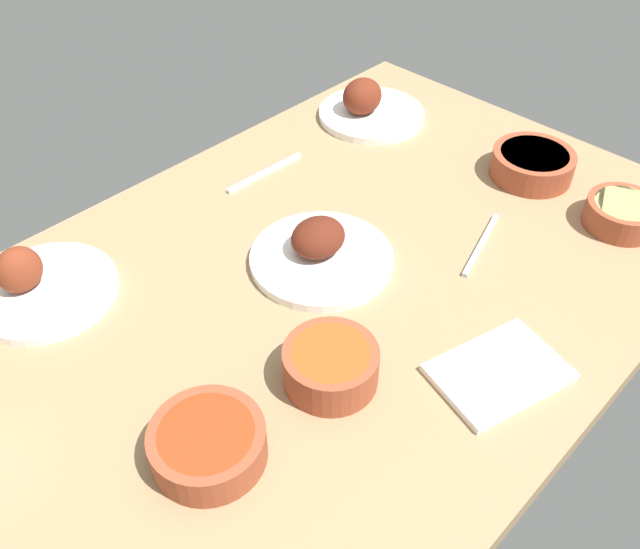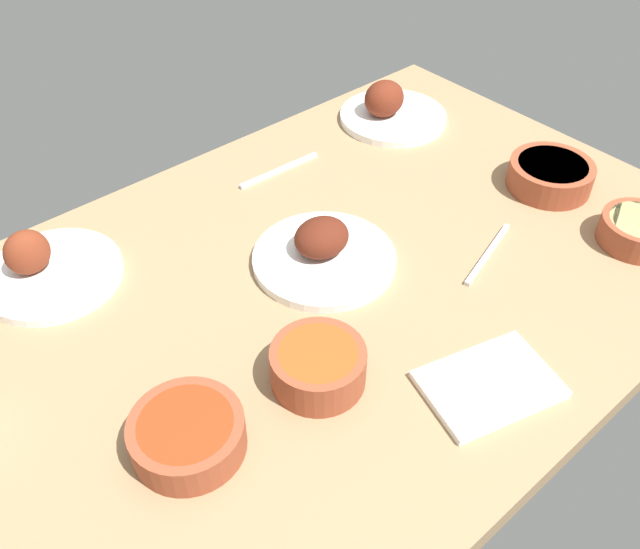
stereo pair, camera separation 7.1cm
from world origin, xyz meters
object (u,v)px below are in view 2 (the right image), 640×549
Objects in this scene: bowl_onions at (550,174)px; bowl_soup at (318,365)px; plate_center_main at (390,110)px; bowl_sauce at (187,434)px; bowl_potatoes at (638,230)px; folded_napkin at (489,385)px; fork_loose at (488,254)px; plate_far_side at (46,268)px; spoon_loose at (279,170)px; plate_near_viewer at (323,252)px.

bowl_soup reaches higher than bowl_onions.
plate_center_main is 1.46× the size of bowl_onions.
bowl_soup reaches higher than bowl_sauce.
bowl_potatoes is 44.65cm from folded_napkin.
bowl_onions is at bearing 2.82° from bowl_sauce.
bowl_sauce is 59.24cm from fork_loose.
plate_far_side reaches higher than bowl_sauce.
spoon_loose is at bearing -179.84° from plate_center_main.
bowl_onions is 52.16cm from spoon_loose.
bowl_sauce is 0.81× the size of spoon_loose.
bowl_soup is at bearing -142.93° from plate_center_main.
bowl_sauce is (-19.75, 2.60, -0.41)cm from bowl_soup.
bowl_potatoes is 0.70× the size of spoon_loose.
bowl_onions is 52.50cm from folded_napkin.
bowl_potatoes is 82.89cm from bowl_sauce.
spoon_loose is at bearing 67.02° from plate_near_viewer.
plate_near_viewer is at bearing 23.54° from bowl_sauce.
bowl_onions is 0.86× the size of spoon_loose.
plate_center_main reaches higher than bowl_potatoes.
folded_napkin is at bearing -175.22° from bowl_potatoes.
spoon_loose is at bearing 133.57° from bowl_onions.
spoon_loose is (10.91, 25.73, -1.63)cm from plate_near_viewer.
plate_near_viewer is 1.86× the size of bowl_potatoes.
folded_napkin is (-0.11, -35.46, -1.43)cm from plate_near_viewer.
bowl_soup is 52.76cm from spoon_loose.
bowl_onions is at bearing 175.72° from fork_loose.
bowl_soup is 1.04× the size of bowl_potatoes.
folded_napkin is at bearing -124.28° from plate_center_main.
fork_loose is (39.43, 1.34, -2.79)cm from bowl_soup.
spoon_loose is at bearing -92.05° from fork_loose.
bowl_potatoes is at bearing -11.89° from bowl_soup.
folded_napkin is 28.62cm from fork_loose.
bowl_sauce is at bearing -17.82° from fork_loose.
fork_loose is at bearing -1.22° from bowl_sauce.
bowl_potatoes reaches higher than folded_napkin.
fork_loose is (22.21, 18.04, -0.20)cm from folded_napkin.
plate_near_viewer reaches higher than bowl_potatoes.
fork_loose is 44.57cm from spoon_loose.
plate_far_side reaches higher than bowl_potatoes.
spoon_loose is at bearing 79.79° from folded_napkin.
plate_center_main is 1.55× the size of bowl_sauce.
plate_center_main is at bearing 37.07° from bowl_soup.
plate_near_viewer reaches higher than fork_loose.
spoon_loose is (-33.43, 57.47, -2.26)cm from bowl_potatoes.
bowl_onions is (83.82, -38.43, 0.76)cm from plate_far_side.
bowl_soup is 39.55cm from fork_loose.
bowl_soup is at bearing -120.20° from spoon_loose.
bowl_soup is 63.02cm from bowl_potatoes.
bowl_soup is 0.75× the size of fork_loose.
spoon_loose is (28.23, 44.48, -2.79)cm from bowl_soup.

